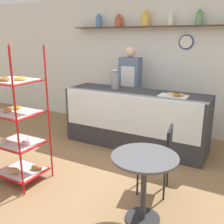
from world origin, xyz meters
name	(u,v)px	position (x,y,z in m)	size (l,w,h in m)	color
ground_plane	(96,178)	(0.00, 0.00, 0.00)	(14.00, 14.00, 0.00)	olive
back_wall	(157,64)	(0.00, 2.34, 1.37)	(10.00, 0.30, 2.70)	white
display_counter	(135,119)	(0.00, 1.31, 0.50)	(2.48, 0.71, 0.99)	#333338
pastry_rack	(17,127)	(-0.88, -0.50, 0.76)	(0.63, 0.55, 1.79)	#B71414
person_worker	(130,87)	(-0.37, 1.86, 0.94)	(0.40, 0.23, 1.72)	#282833
cafe_table	(144,173)	(0.88, -0.48, 0.56)	(0.68, 0.68, 0.74)	#262628
cafe_chair	(161,153)	(0.87, 0.12, 0.53)	(0.44, 0.44, 0.86)	black
coffee_carafe	(115,79)	(-0.44, 1.37, 1.16)	(0.14, 0.14, 0.34)	gray
donut_tray_counter	(174,95)	(0.68, 1.26, 1.01)	(0.45, 0.26, 0.05)	white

